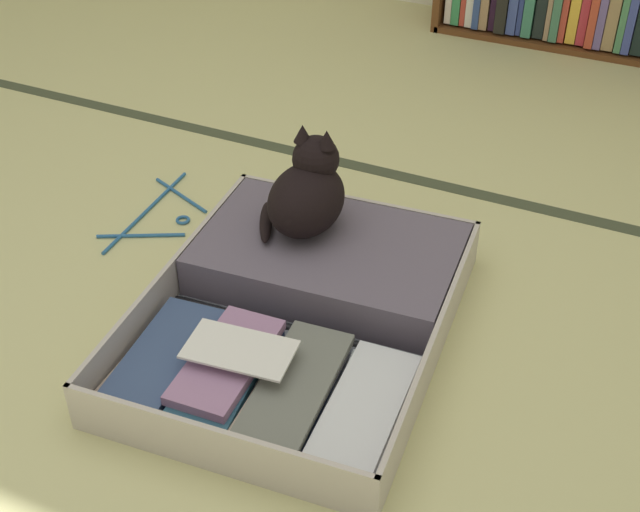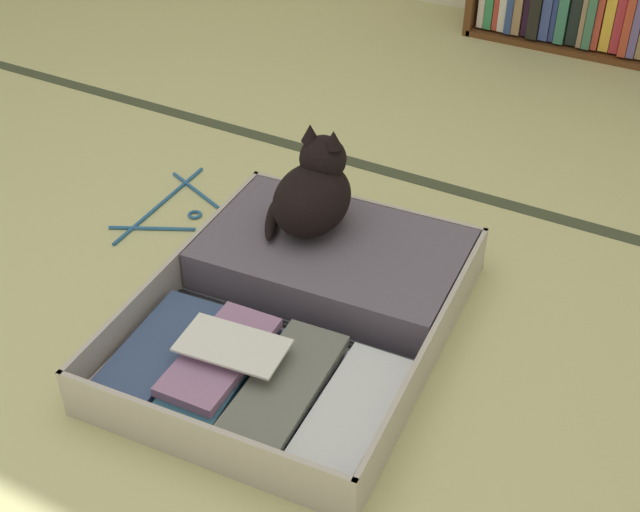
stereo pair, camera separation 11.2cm
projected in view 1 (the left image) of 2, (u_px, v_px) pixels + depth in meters
ground_plane at (198, 377)px, 1.92m from camera, size 10.00×10.00×0.00m
tatami_border at (365, 167)px, 2.65m from camera, size 4.80×0.05×0.00m
open_suitcase at (307, 301)px, 2.05m from camera, size 0.73×0.92×0.13m
black_cat at (308, 193)px, 2.12m from camera, size 0.24×0.25×0.27m
clothes_hanger at (158, 214)px, 2.44m from camera, size 0.23×0.44×0.01m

